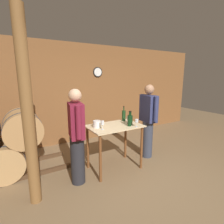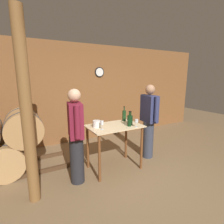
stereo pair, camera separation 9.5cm
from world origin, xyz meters
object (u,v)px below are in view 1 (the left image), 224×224
(ice_bucket, at_px, (97,124))
(person_host, at_px, (148,120))
(person_visitor_with_scarf, at_px, (77,135))
(wine_glass_near_left, at_px, (102,123))
(wine_bottle_center, at_px, (124,115))
(wine_glass_near_right, at_px, (128,118))
(wine_glass_near_center, at_px, (137,121))
(wine_bottle_left, at_px, (131,120))
(wine_bottle_far_left, at_px, (129,120))
(wooden_post, at_px, (28,113))

(ice_bucket, height_order, person_host, person_host)
(person_visitor_with_scarf, bearing_deg, wine_glass_near_left, -1.68)
(wine_bottle_center, height_order, wine_glass_near_right, wine_bottle_center)
(wine_glass_near_center, bearing_deg, ice_bucket, 152.03)
(wine_bottle_left, height_order, ice_bucket, wine_bottle_left)
(person_host, distance_m, person_visitor_with_scarf, 1.73)
(wine_bottle_left, relative_size, wine_glass_near_right, 2.06)
(wine_bottle_far_left, relative_size, wine_glass_near_right, 2.19)
(person_visitor_with_scarf, bearing_deg, wine_glass_near_center, -10.02)
(wine_glass_near_left, bearing_deg, person_host, 8.04)
(wooden_post, bearing_deg, ice_bucket, 13.76)
(wine_glass_near_left, xyz_separation_m, person_visitor_with_scarf, (-0.48, 0.01, -0.15))
(wine_glass_near_center, bearing_deg, wooden_post, 177.97)
(person_visitor_with_scarf, bearing_deg, wooden_post, -169.58)
(wooden_post, relative_size, wine_bottle_left, 9.74)
(ice_bucket, relative_size, person_host, 0.09)
(wooden_post, height_order, wine_bottle_far_left, wooden_post)
(wooden_post, height_order, ice_bucket, wooden_post)
(wooden_post, height_order, wine_glass_near_left, wooden_post)
(wine_bottle_far_left, bearing_deg, wine_glass_near_left, 173.28)
(wine_bottle_left, distance_m, person_host, 0.65)
(wine_glass_near_center, xyz_separation_m, wine_glass_near_right, (0.04, 0.31, -0.01))
(wine_bottle_far_left, relative_size, ice_bucket, 2.05)
(wine_glass_near_center, bearing_deg, wine_bottle_left, 91.73)
(wine_glass_near_center, xyz_separation_m, person_visitor_with_scarf, (-1.11, 0.20, -0.14))
(wine_bottle_far_left, distance_m, wine_glass_near_center, 0.14)
(wine_glass_near_center, relative_size, person_visitor_with_scarf, 0.09)
(wooden_post, relative_size, wine_glass_near_left, 16.70)
(person_host, bearing_deg, wine_glass_near_right, -175.49)
(wine_glass_near_left, bearing_deg, wine_bottle_far_left, -6.72)
(person_host, bearing_deg, wine_bottle_left, -163.92)
(wooden_post, relative_size, person_host, 1.63)
(wine_glass_near_left, bearing_deg, wine_glass_near_center, -16.16)
(wine_glass_near_left, relative_size, ice_bucket, 1.13)
(wooden_post, xyz_separation_m, wine_bottle_left, (1.81, 0.11, -0.35))
(wooden_post, relative_size, wine_glass_near_right, 20.10)
(wine_bottle_left, bearing_deg, wine_bottle_center, 79.83)
(wine_bottle_center, distance_m, ice_bucket, 0.73)
(wine_bottle_left, bearing_deg, wine_glass_near_left, 179.71)
(wine_glass_near_center, bearing_deg, wine_glass_near_right, 83.52)
(wine_glass_near_left, height_order, ice_bucket, wine_glass_near_left)
(wine_glass_near_right, relative_size, person_host, 0.08)
(wine_glass_near_right, relative_size, ice_bucket, 0.94)
(wine_bottle_left, relative_size, wine_glass_near_left, 1.71)
(wine_bottle_far_left, xyz_separation_m, ice_bucket, (-0.58, 0.23, -0.05))
(person_host, bearing_deg, wine_glass_near_center, -149.78)
(ice_bucket, distance_m, person_visitor_with_scarf, 0.48)
(wine_bottle_left, xyz_separation_m, ice_bucket, (-0.65, 0.17, -0.04))
(person_visitor_with_scarf, bearing_deg, person_host, 5.34)
(wooden_post, distance_m, wine_glass_near_right, 1.91)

